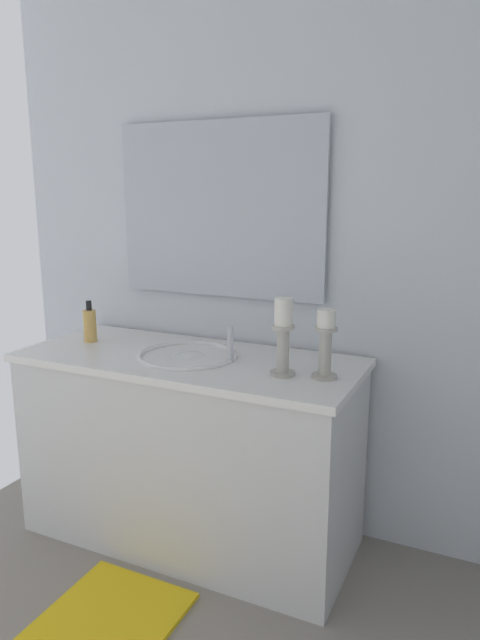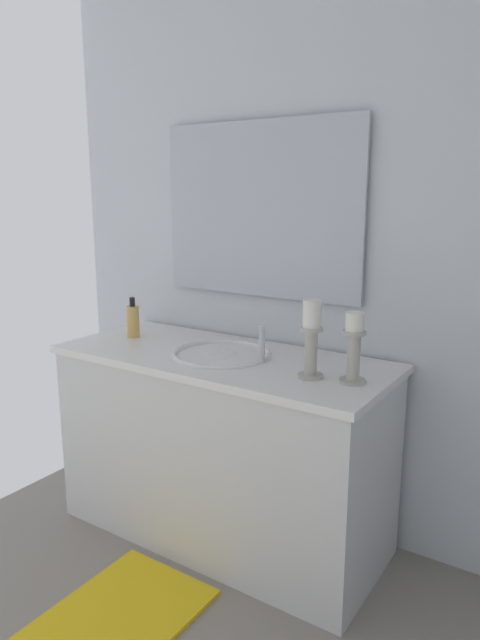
{
  "view_description": "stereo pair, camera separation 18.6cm",
  "coord_description": "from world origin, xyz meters",
  "px_view_note": "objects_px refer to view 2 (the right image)",
  "views": [
    {
      "loc": [
        0.84,
        0.91,
        1.43
      ],
      "look_at": [
        -0.31,
        0.37,
        1.14
      ],
      "focal_mm": 31.95,
      "sensor_mm": 36.0,
      "label": 1
    },
    {
      "loc": [
        0.75,
        1.07,
        1.43
      ],
      "look_at": [
        -0.31,
        0.37,
        1.14
      ],
      "focal_mm": 31.95,
      "sensor_mm": 36.0,
      "label": 2
    }
  ],
  "objects_px": {
    "candle_holder_short": "(311,337)",
    "soap_bottle": "(133,321)",
    "bath_mat": "(117,618)",
    "candle_holder_tall": "(354,346)",
    "sink_basin": "(222,364)",
    "mirror": "(259,210)",
    "vanity_cabinet": "(222,446)"
  },
  "relations": [
    {
      "from": "sink_basin",
      "to": "candle_holder_short",
      "type": "distance_m",
      "value": 0.47
    },
    {
      "from": "vanity_cabinet",
      "to": "soap_bottle",
      "type": "height_order",
      "value": "soap_bottle"
    },
    {
      "from": "bath_mat",
      "to": "soap_bottle",
      "type": "bearing_deg",
      "value": -142.29
    },
    {
      "from": "vanity_cabinet",
      "to": "candle_holder_tall",
      "type": "xyz_separation_m",
      "value": [
        0.03,
        0.57,
        0.52
      ]
    },
    {
      "from": "vanity_cabinet",
      "to": "soap_bottle",
      "type": "bearing_deg",
      "value": -92.38
    },
    {
      "from": "vanity_cabinet",
      "to": "bath_mat",
      "type": "bearing_deg",
      "value": 0.0
    },
    {
      "from": "vanity_cabinet",
      "to": "soap_bottle",
      "type": "xyz_separation_m",
      "value": [
        -0.02,
        -0.5,
        0.47
      ]
    },
    {
      "from": "sink_basin",
      "to": "bath_mat",
      "type": "distance_m",
      "value": 0.97
    },
    {
      "from": "bath_mat",
      "to": "sink_basin",
      "type": "bearing_deg",
      "value": 179.91
    },
    {
      "from": "vanity_cabinet",
      "to": "candle_holder_short",
      "type": "distance_m",
      "value": 0.69
    },
    {
      "from": "candle_holder_short",
      "to": "soap_bottle",
      "type": "xyz_separation_m",
      "value": [
        -0.08,
        -0.92,
        -0.07
      ]
    },
    {
      "from": "mirror",
      "to": "candle_holder_short",
      "type": "relative_size",
      "value": 3.38
    },
    {
      "from": "candle_holder_short",
      "to": "candle_holder_tall",
      "type": "bearing_deg",
      "value": 101.66
    },
    {
      "from": "mirror",
      "to": "soap_bottle",
      "type": "height_order",
      "value": "mirror"
    },
    {
      "from": "sink_basin",
      "to": "mirror",
      "type": "bearing_deg",
      "value": -179.8
    },
    {
      "from": "sink_basin",
      "to": "candle_holder_tall",
      "type": "relative_size",
      "value": 1.64
    },
    {
      "from": "vanity_cabinet",
      "to": "bath_mat",
      "type": "distance_m",
      "value": 0.74
    },
    {
      "from": "vanity_cabinet",
      "to": "candle_holder_tall",
      "type": "relative_size",
      "value": 5.63
    },
    {
      "from": "candle_holder_short",
      "to": "soap_bottle",
      "type": "relative_size",
      "value": 1.54
    },
    {
      "from": "vanity_cabinet",
      "to": "candle_holder_short",
      "type": "relative_size",
      "value": 4.96
    },
    {
      "from": "soap_bottle",
      "to": "bath_mat",
      "type": "xyz_separation_m",
      "value": [
        0.65,
        0.5,
        -0.86
      ]
    },
    {
      "from": "soap_bottle",
      "to": "candle_holder_tall",
      "type": "bearing_deg",
      "value": 87.32
    },
    {
      "from": "candle_holder_short",
      "to": "sink_basin",
      "type": "bearing_deg",
      "value": -97.95
    },
    {
      "from": "vanity_cabinet",
      "to": "sink_basin",
      "type": "distance_m",
      "value": 0.36
    },
    {
      "from": "bath_mat",
      "to": "candle_holder_tall",
      "type": "bearing_deg",
      "value": 136.24
    },
    {
      "from": "sink_basin",
      "to": "soap_bottle",
      "type": "distance_m",
      "value": 0.51
    },
    {
      "from": "candle_holder_tall",
      "to": "soap_bottle",
      "type": "xyz_separation_m",
      "value": [
        -0.05,
        -1.07,
        -0.05
      ]
    },
    {
      "from": "mirror",
      "to": "candle_holder_tall",
      "type": "bearing_deg",
      "value": 61.53
    },
    {
      "from": "candle_holder_tall",
      "to": "candle_holder_short",
      "type": "height_order",
      "value": "candle_holder_short"
    },
    {
      "from": "sink_basin",
      "to": "candle_holder_tall",
      "type": "distance_m",
      "value": 0.59
    },
    {
      "from": "candle_holder_short",
      "to": "soap_bottle",
      "type": "distance_m",
      "value": 0.93
    },
    {
      "from": "soap_bottle",
      "to": "mirror",
      "type": "bearing_deg",
      "value": 117.45
    }
  ]
}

